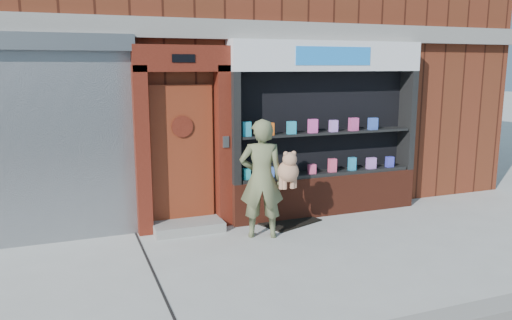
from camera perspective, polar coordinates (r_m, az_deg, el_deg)
ground at (r=6.79m, az=2.01°, el=-11.70°), size 80.00×80.00×0.00m
building at (r=12.10m, az=-9.62°, el=17.27°), size 12.00×8.16×8.00m
shutter_bay at (r=7.76m, az=-24.89°, el=3.28°), size 3.10×0.30×3.04m
red_door_bay at (r=7.90m, az=-8.29°, el=2.37°), size 1.52×0.58×2.90m
pharmacy_bay at (r=8.77m, az=7.93°, el=2.64°), size 3.50×0.41×3.00m
woman at (r=7.53m, az=0.89°, el=-2.08°), size 0.93×0.63×1.82m
doormat at (r=8.48m, az=3.68°, el=-7.01°), size 1.14×0.97×0.02m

